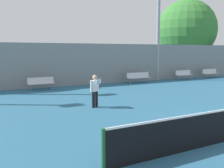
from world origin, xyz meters
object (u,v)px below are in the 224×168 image
object	(u,v)px
bench_courtside_far	(138,76)
light_pole_far_right	(159,10)
bench_courtside_near	(41,82)
tree_green_tall	(187,30)
tennis_player	(95,89)
bench_by_gate	(210,72)
bench_adjacent_court	(184,74)

from	to	relation	value
bench_courtside_far	light_pole_far_right	bearing A→B (deg)	19.93
light_pole_far_right	bench_courtside_near	bearing A→B (deg)	-174.72
bench_courtside_near	tree_green_tall	distance (m)	19.15
tennis_player	bench_by_gate	size ratio (longest dim) A/B	0.82
tennis_player	bench_courtside_near	bearing A→B (deg)	71.04
bench_courtside_far	tree_green_tall	xyz separation A→B (m)	(9.98, 4.89, 4.50)
bench_courtside_far	tree_green_tall	world-z (taller)	tree_green_tall
light_pole_far_right	tree_green_tall	bearing A→B (deg)	28.28
bench_courtside_near	tree_green_tall	bearing A→B (deg)	15.24
tennis_player	bench_by_gate	world-z (taller)	tennis_player
tree_green_tall	light_pole_far_right	bearing A→B (deg)	-151.72
bench_by_gate	tree_green_tall	size ratio (longest dim) A/B	0.22
bench_courtside_far	bench_adjacent_court	bearing A→B (deg)	-0.01
bench_adjacent_court	light_pole_far_right	bearing A→B (deg)	156.52
bench_courtside_near	bench_courtside_far	world-z (taller)	same
tennis_player	bench_courtside_far	world-z (taller)	tennis_player
tennis_player	bench_courtside_far	size ratio (longest dim) A/B	0.71
bench_courtside_far	light_pole_far_right	distance (m)	6.37
bench_courtside_far	bench_by_gate	world-z (taller)	same
bench_courtside_near	light_pole_far_right	bearing A→B (deg)	5.28
tennis_player	tree_green_tall	distance (m)	21.10
bench_courtside_far	bench_adjacent_court	world-z (taller)	same
tree_green_tall	tennis_player	bearing A→B (deg)	-145.75
bench_by_gate	tree_green_tall	bearing A→B (deg)	72.87
tennis_player	bench_courtside_far	distance (m)	9.82
tennis_player	bench_adjacent_court	distance (m)	13.88
tennis_player	bench_adjacent_court	size ratio (longest dim) A/B	0.86
tennis_player	bench_by_gate	bearing A→B (deg)	-2.84
bench_courtside_far	bench_adjacent_court	distance (m)	5.00
bench_courtside_far	light_pole_far_right	world-z (taller)	light_pole_far_right
bench_courtside_near	tree_green_tall	world-z (taller)	tree_green_tall
bench_adjacent_court	tree_green_tall	bearing A→B (deg)	44.49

